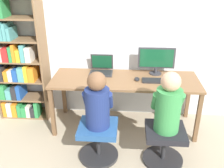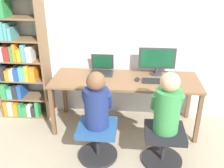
% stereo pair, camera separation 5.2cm
% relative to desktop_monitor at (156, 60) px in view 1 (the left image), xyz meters
% --- Properties ---
extents(ground_plane, '(14.00, 14.00, 0.00)m').
position_rel_desktop_monitor_xyz_m(ground_plane, '(-0.41, -0.54, -0.93)').
color(ground_plane, tan).
extents(wall_back, '(10.00, 0.05, 2.60)m').
position_rel_desktop_monitor_xyz_m(wall_back, '(-0.41, 0.20, 0.37)').
color(wall_back, silver).
rests_on(wall_back, ground_plane).
extents(desk, '(1.94, 0.67, 0.73)m').
position_rel_desktop_monitor_xyz_m(desk, '(-0.41, -0.21, -0.27)').
color(desk, brown).
rests_on(desk, ground_plane).
extents(desktop_monitor, '(0.50, 0.17, 0.37)m').
position_rel_desktop_monitor_xyz_m(desktop_monitor, '(0.00, 0.00, 0.00)').
color(desktop_monitor, '#333338').
rests_on(desktop_monitor, desk).
extents(laptop, '(0.31, 0.28, 0.25)m').
position_rel_desktop_monitor_xyz_m(laptop, '(-0.75, -0.01, -0.15)').
color(laptop, '#2D2D30').
rests_on(laptop, desk).
extents(keyboard, '(0.39, 0.15, 0.03)m').
position_rel_desktop_monitor_xyz_m(keyboard, '(0.00, -0.26, -0.19)').
color(keyboard, '#232326').
rests_on(keyboard, desk).
extents(computer_mouse_by_keyboard, '(0.07, 0.11, 0.03)m').
position_rel_desktop_monitor_xyz_m(computer_mouse_by_keyboard, '(-0.26, -0.23, -0.19)').
color(computer_mouse_by_keyboard, black).
rests_on(computer_mouse_by_keyboard, desk).
extents(office_chair_left, '(0.47, 0.47, 0.44)m').
position_rel_desktop_monitor_xyz_m(office_chair_left, '(0.06, -0.90, -0.67)').
color(office_chair_left, '#262628').
rests_on(office_chair_left, ground_plane).
extents(office_chair_right, '(0.47, 0.47, 0.44)m').
position_rel_desktop_monitor_xyz_m(office_chair_right, '(-0.70, -0.88, -0.67)').
color(office_chair_right, '#262628').
rests_on(office_chair_right, ground_plane).
extents(person_at_monitor, '(0.34, 0.31, 0.68)m').
position_rel_desktop_monitor_xyz_m(person_at_monitor, '(0.06, -0.90, -0.18)').
color(person_at_monitor, '#388C47').
rests_on(person_at_monitor, office_chair_left).
extents(person_at_laptop, '(0.33, 0.30, 0.65)m').
position_rel_desktop_monitor_xyz_m(person_at_laptop, '(-0.70, -0.88, -0.19)').
color(person_at_laptop, navy).
rests_on(person_at_laptop, office_chair_right).
extents(bookshelf, '(0.72, 0.33, 1.77)m').
position_rel_desktop_monitor_xyz_m(bookshelf, '(-1.96, -0.02, -0.10)').
color(bookshelf, brown).
rests_on(bookshelf, ground_plane).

